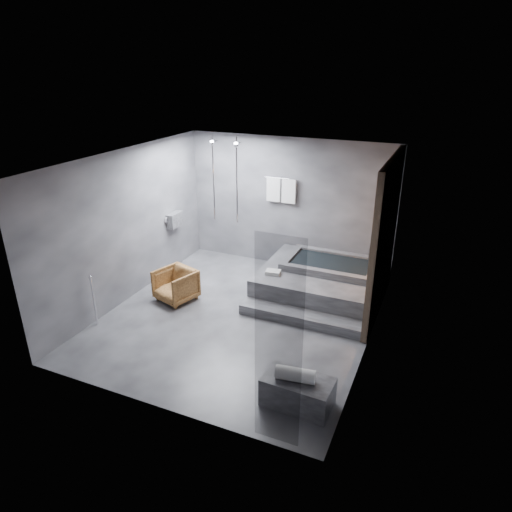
% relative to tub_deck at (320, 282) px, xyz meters
% --- Properties ---
extents(room, '(5.00, 5.04, 2.82)m').
position_rel_tub_deck_xyz_m(room, '(-0.65, -1.21, 1.48)').
color(room, '#2F2F32').
rests_on(room, ground).
extents(tub_deck, '(2.20, 2.00, 0.50)m').
position_rel_tub_deck_xyz_m(tub_deck, '(0.00, 0.00, 0.00)').
color(tub_deck, '#343437').
rests_on(tub_deck, ground).
extents(tub_step, '(2.20, 0.36, 0.18)m').
position_rel_tub_deck_xyz_m(tub_step, '(0.00, -1.18, -0.16)').
color(tub_step, '#343437').
rests_on(tub_step, ground).
extents(concrete_bench, '(0.93, 0.54, 0.41)m').
position_rel_tub_deck_xyz_m(concrete_bench, '(0.62, -3.18, -0.05)').
color(concrete_bench, '#303033').
rests_on(concrete_bench, ground).
extents(driftwood_chair, '(0.83, 0.84, 0.62)m').
position_rel_tub_deck_xyz_m(driftwood_chair, '(-2.42, -1.35, 0.06)').
color(driftwood_chair, '#4D2D13').
rests_on(driftwood_chair, ground).
extents(rolled_towel, '(0.53, 0.25, 0.18)m').
position_rel_tub_deck_xyz_m(rolled_towel, '(0.59, -3.21, 0.25)').
color(rolled_towel, silver).
rests_on(rolled_towel, concrete_bench).
extents(deck_towel, '(0.30, 0.24, 0.07)m').
position_rel_tub_deck_xyz_m(deck_towel, '(-0.77, -0.54, 0.29)').
color(deck_towel, silver).
rests_on(deck_towel, tub_deck).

